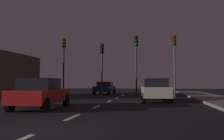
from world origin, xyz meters
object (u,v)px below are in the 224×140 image
Objects in this scene: traffic_signal_far_left at (64,56)px; car_oncoming_far at (105,88)px; traffic_signal_far_right at (174,54)px; car_adjacent_lane at (41,93)px; car_stopped_ahead at (155,90)px; traffic_signal_center_left at (102,59)px; traffic_signal_center_right at (136,54)px.

car_oncoming_far is (2.89, 5.28, -3.07)m from traffic_signal_far_left.
traffic_signal_far_right reaches higher than car_adjacent_lane.
car_stopped_ahead reaches higher than car_oncoming_far.
traffic_signal_far_left is 6.76m from car_oncoming_far.
traffic_signal_center_left is 0.90× the size of traffic_signal_far_right.
traffic_signal_far_right is 9.44m from car_oncoming_far.
traffic_signal_center_left is 0.89× the size of traffic_signal_center_right.
traffic_signal_far_right reaches higher than car_stopped_ahead.
traffic_signal_far_left is 1.00× the size of traffic_signal_center_right.
traffic_signal_far_right is at bearing -36.18° from car_oncoming_far.
traffic_signal_far_left is 1.01× the size of traffic_signal_far_right.
car_adjacent_lane is (-7.36, -10.17, -3.00)m from traffic_signal_far_right.
traffic_signal_far_left is 1.30× the size of car_adjacent_lane.
car_adjacent_lane reaches higher than car_oncoming_far.
traffic_signal_far_left is at bearing -118.73° from car_oncoming_far.
car_stopped_ahead reaches higher than car_adjacent_lane.
traffic_signal_center_right is at bearing 108.88° from car_stopped_ahead.
traffic_signal_center_right reaches higher than traffic_signal_far_right.
traffic_signal_center_left reaches higher than car_stopped_ahead.
traffic_signal_center_right reaches higher than car_adjacent_lane.
car_oncoming_far is at bearing 143.82° from traffic_signal_far_right.
traffic_signal_center_left is 1.15× the size of car_adjacent_lane.
traffic_signal_far_right is (6.44, 0.00, 0.36)m from traffic_signal_center_left.
car_stopped_ahead is (4.71, -4.59, -2.61)m from traffic_signal_center_left.
car_stopped_ahead is at bearing -28.72° from traffic_signal_far_left.
traffic_signal_far_right is 12.91m from car_adjacent_lane.
traffic_signal_far_right is (10.11, -0.00, -0.03)m from traffic_signal_far_left.
traffic_signal_far_right is at bearing -0.00° from traffic_signal_far_left.
car_adjacent_lane is at bearing -135.23° from car_stopped_ahead.
traffic_signal_center_left is 7.07m from car_stopped_ahead.
traffic_signal_center_right reaches higher than car_stopped_ahead.
car_stopped_ahead is at bearing -110.64° from traffic_signal_far_right.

